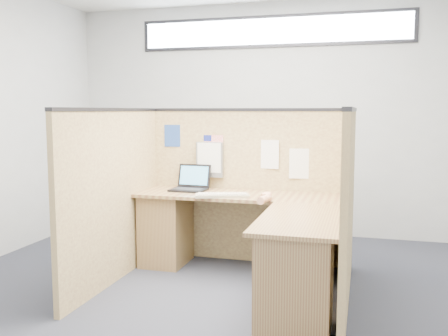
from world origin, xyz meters
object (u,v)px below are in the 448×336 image
(l_desk, at_px, (250,241))
(mouse, at_px, (267,197))
(laptop, at_px, (191,184))
(keyboard, at_px, (222,195))

(l_desk, height_order, mouse, mouse)
(l_desk, distance_m, laptop, 0.96)
(keyboard, height_order, mouse, mouse)
(laptop, relative_size, keyboard, 0.68)
(l_desk, xyz_separation_m, mouse, (0.11, 0.19, 0.36))
(keyboard, bearing_deg, l_desk, -49.57)
(l_desk, bearing_deg, laptop, 145.03)
(laptop, bearing_deg, keyboard, -33.89)
(laptop, bearing_deg, l_desk, -32.03)
(mouse, bearing_deg, l_desk, -120.02)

